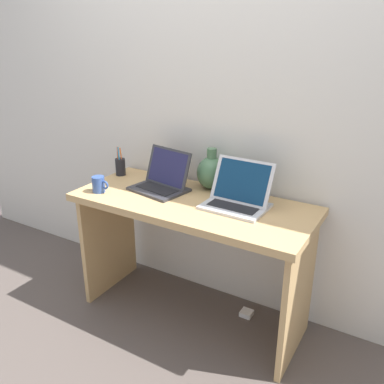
% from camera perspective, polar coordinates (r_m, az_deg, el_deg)
% --- Properties ---
extents(ground_plane, '(6.00, 6.00, 0.00)m').
position_cam_1_polar(ground_plane, '(2.61, -0.00, -16.45)').
color(ground_plane, '#564C47').
extents(back_wall, '(4.40, 0.04, 2.40)m').
position_cam_1_polar(back_wall, '(2.37, 4.01, 11.57)').
color(back_wall, silver).
rests_on(back_wall, ground).
extents(desk, '(1.32, 0.56, 0.75)m').
position_cam_1_polar(desk, '(2.30, -0.00, -5.12)').
color(desk, tan).
rests_on(desk, ground).
extents(laptop_left, '(0.34, 0.28, 0.23)m').
position_cam_1_polar(laptop_left, '(2.38, -4.01, 1.80)').
color(laptop_left, '#333338').
rests_on(laptop_left, desk).
extents(laptop_right, '(0.33, 0.26, 0.23)m').
position_cam_1_polar(laptop_right, '(2.16, 6.41, -0.36)').
color(laptop_right, silver).
rests_on(laptop_right, desk).
extents(green_vase, '(0.17, 0.17, 0.24)m').
position_cam_1_polar(green_vase, '(2.38, 2.70, 2.75)').
color(green_vase, '#47704C').
rests_on(green_vase, desk).
extents(coffee_mug, '(0.11, 0.07, 0.09)m').
position_cam_1_polar(coffee_mug, '(2.39, -12.70, 1.04)').
color(coffee_mug, '#335199').
rests_on(coffee_mug, desk).
extents(pen_cup, '(0.06, 0.06, 0.19)m').
position_cam_1_polar(pen_cup, '(2.65, -9.84, 3.50)').
color(pen_cup, black).
rests_on(pen_cup, desk).
extents(power_brick, '(0.07, 0.07, 0.03)m').
position_cam_1_polar(power_brick, '(2.62, 7.52, -16.23)').
color(power_brick, white).
rests_on(power_brick, ground).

